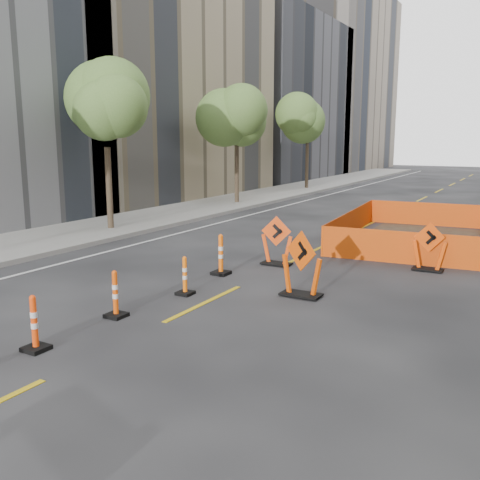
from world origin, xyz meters
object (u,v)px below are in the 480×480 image
Objects in this scene: channelizer_4 at (115,294)px; chevron_sign_right at (429,247)px; channelizer_5 at (185,276)px; chevron_sign_center at (302,264)px; channelizer_3 at (34,323)px; channelizer_6 at (221,254)px; chevron_sign_left at (277,241)px.

chevron_sign_right is at bearing 56.35° from channelizer_4.
chevron_sign_center is at bearing 26.53° from channelizer_5.
channelizer_4 is at bearing -105.92° from chevron_sign_center.
channelizer_4 is at bearing 90.34° from channelizer_3.
channelizer_6 is 2.83m from chevron_sign_center.
chevron_sign_center is at bearing -67.24° from chevron_sign_left.
chevron_sign_center is (2.73, 5.28, 0.28)m from channelizer_3.
channelizer_6 is 5.77m from chevron_sign_right.
chevron_sign_left is at bearing 64.73° from channelizer_6.
channelizer_3 reaches higher than channelizer_5.
chevron_sign_center is (1.87, -2.56, 0.06)m from chevron_sign_left.
channelizer_6 is 0.77× the size of chevron_sign_left.
chevron_sign_left reaches higher than chevron_sign_right.
channelizer_5 is (0.29, 4.06, -0.04)m from channelizer_3.
chevron_sign_right reaches higher than channelizer_4.
channelizer_5 is at bearing -82.80° from channelizer_6.
channelizer_6 is (0.03, 6.09, 0.05)m from channelizer_3.
chevron_sign_left is 4.23m from chevron_sign_right.
chevron_sign_left is 1.05× the size of chevron_sign_right.
chevron_sign_right is at bearing 86.63° from chevron_sign_center.
channelizer_5 is at bearing 85.97° from channelizer_3.
chevron_sign_center is 1.14× the size of chevron_sign_right.
chevron_sign_right is (4.54, 5.24, 0.22)m from channelizer_5.
channelizer_5 is 0.83× the size of channelizer_6.
channelizer_6 is (-0.26, 2.03, 0.09)m from channelizer_5.
channelizer_5 is 6.94m from chevron_sign_right.
chevron_sign_center reaches higher than chevron_sign_left.
channelizer_3 is 0.64× the size of chevron_sign_center.
chevron_sign_right is (4.83, 9.30, 0.18)m from channelizer_3.
channelizer_3 is at bearing -93.11° from chevron_sign_center.
channelizer_4 reaches higher than channelizer_5.
channelizer_6 reaches higher than channelizer_4.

